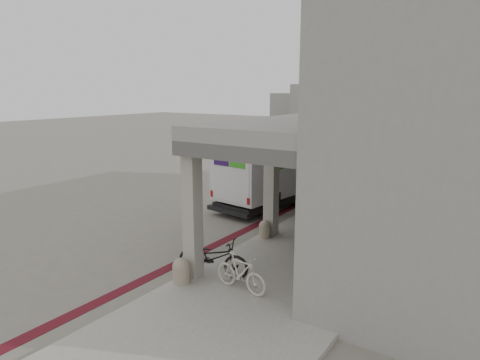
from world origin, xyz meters
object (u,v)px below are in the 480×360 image
Objects in this scene: utility_cabinet at (308,251)px; fedex_truck at (279,168)px; bench at (352,234)px; bicycle_cream at (241,273)px; bicycle_black at (213,257)px.

fedex_truck is at bearing 115.60° from utility_cabinet.
bench is 1.82× the size of utility_cabinet.
utility_cabinet reaches higher than bench.
bench is at bearing -6.12° from bicycle_cream.
fedex_truck is 7.35× the size of utility_cabinet.
bicycle_cream reaches higher than bench.
fedex_truck reaches higher than bicycle_cream.
bicycle_black is 1.28× the size of bicycle_cream.
bench is 2.57m from utility_cabinet.
fedex_truck reaches higher than bench.
bench is (4.52, -3.43, -1.14)m from fedex_truck.
fedex_truck is at bearing 136.06° from bench.
utility_cabinet is at bearing -47.94° from fedex_truck.
bicycle_cream is (-1.09, -4.69, 0.17)m from bench.
fedex_truck is 3.63× the size of bicycle_black.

